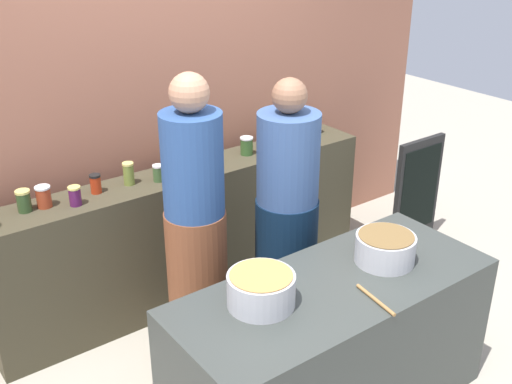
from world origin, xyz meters
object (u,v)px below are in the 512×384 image
preserve_jar_8 (187,161)px  chalkboard_sign (417,193)px  preserve_jar_11 (265,142)px  cook_with_tongs (196,237)px  preserve_jar_9 (211,154)px  preserve_jar_14 (317,126)px  preserve_jar_1 (24,201)px  preserve_jar_4 (96,184)px  preserve_jar_7 (169,162)px  preserve_jar_6 (158,173)px  preserve_jar_10 (247,146)px  preserve_jar_3 (75,196)px  preserve_jar_2 (44,197)px  wooden_spoon (375,300)px  preserve_jar_5 (129,174)px  cooking_pot_left (261,290)px  cooking_pot_center (385,248)px  preserve_jar_12 (281,137)px  cook_in_cap (287,223)px  preserve_jar_13 (297,137)px

preserve_jar_8 → chalkboard_sign: bearing=-15.4°
preserve_jar_11 → cook_with_tongs: 1.09m
preserve_jar_9 → preserve_jar_14: (0.96, 0.02, -0.00)m
preserve_jar_1 → preserve_jar_4: preserve_jar_1 is taller
preserve_jar_7 → chalkboard_sign: preserve_jar_7 is taller
preserve_jar_6 → preserve_jar_11: size_ratio=0.78×
preserve_jar_4 → preserve_jar_10: (1.09, -0.02, 0.00)m
preserve_jar_1 → preserve_jar_3: bearing=-19.8°
preserve_jar_11 → preserve_jar_1: bearing=178.2°
preserve_jar_2 → preserve_jar_14: preserve_jar_2 is taller
preserve_jar_4 → chalkboard_sign: (2.36, -0.51, -0.53)m
wooden_spoon → cook_with_tongs: bearing=108.2°
preserve_jar_5 → chalkboard_sign: (2.15, -0.51, -0.54)m
preserve_jar_9 → preserve_jar_4: bearing=179.7°
preserve_jar_8 → cooking_pot_left: bearing=-106.9°
preserve_jar_9 → preserve_jar_10: (0.28, -0.02, 0.00)m
preserve_jar_3 → cooking_pot_left: 1.32m
preserve_jar_2 → cooking_pot_center: 1.92m
preserve_jar_6 → cooking_pot_center: 1.48m
preserve_jar_9 → preserve_jar_12: preserve_jar_12 is taller
preserve_jar_7 → preserve_jar_5: bearing=-174.9°
preserve_jar_7 → chalkboard_sign: size_ratio=0.15×
preserve_jar_5 → wooden_spoon: bearing=-74.9°
preserve_jar_10 → cooking_pot_center: size_ratio=0.40×
preserve_jar_6 → preserve_jar_8: (0.23, 0.03, 0.01)m
preserve_jar_1 → preserve_jar_7: preserve_jar_7 is taller
preserve_jar_5 → cook_with_tongs: cook_with_tongs is taller
preserve_jar_7 → chalkboard_sign: bearing=-16.1°
preserve_jar_5 → preserve_jar_8: (0.40, -0.03, -0.00)m
preserve_jar_1 → preserve_jar_5: 0.64m
preserve_jar_9 → cook_in_cap: size_ratio=0.07×
wooden_spoon → preserve_jar_6: bearing=99.8°
preserve_jar_1 → chalkboard_sign: (2.78, -0.52, -0.53)m
cook_with_tongs → preserve_jar_4: bearing=117.3°
preserve_jar_10 → cooking_pot_left: size_ratio=0.39×
preserve_jar_6 → preserve_jar_7: size_ratio=0.81×
preserve_jar_4 → preserve_jar_12: 1.37m
preserve_jar_12 → cooking_pot_center: preserve_jar_12 is taller
preserve_jar_8 → wooden_spoon: bearing=-88.4°
preserve_jar_1 → preserve_jar_13: bearing=-3.3°
preserve_jar_13 → cooking_pot_center: 1.43m
preserve_jar_12 → preserve_jar_8: bearing=179.0°
preserve_jar_6 → cooking_pot_left: size_ratio=0.33×
preserve_jar_2 → preserve_jar_12: preserve_jar_12 is taller
cook_in_cap → preserve_jar_11: bearing=63.2°
preserve_jar_7 → cooking_pot_center: preserve_jar_7 is taller
preserve_jar_3 → preserve_jar_11: (1.39, 0.04, 0.01)m
preserve_jar_4 → preserve_jar_12: bearing=-1.9°
preserve_jar_10 → cook_with_tongs: cook_with_tongs is taller
preserve_jar_4 → chalkboard_sign: preserve_jar_4 is taller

